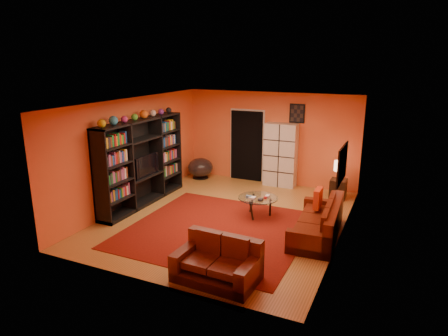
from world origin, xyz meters
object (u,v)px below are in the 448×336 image
at_px(storage_cabinet, 281,155).
at_px(table_lamp, 340,167).
at_px(entertainment_unit, 142,162).
at_px(sofa, 321,223).
at_px(tv, 144,165).
at_px(side_table, 338,189).
at_px(coffee_table, 258,199).
at_px(loveseat, 219,262).
at_px(bowl_chair, 200,168).

distance_m(storage_cabinet, table_lamp, 1.74).
height_order(entertainment_unit, sofa, entertainment_unit).
xyz_separation_m(entertainment_unit, tv, (0.05, 0.01, -0.07)).
bearing_deg(side_table, storage_cabinet, 166.16).
xyz_separation_m(entertainment_unit, coffee_table, (2.89, 0.36, -0.64)).
bearing_deg(tv, coffee_table, -83.00).
bearing_deg(storage_cabinet, loveseat, -83.64).
relative_size(tv, storage_cabinet, 0.51).
bearing_deg(storage_cabinet, tv, -132.79).
distance_m(sofa, loveseat, 2.59).
xyz_separation_m(sofa, loveseat, (-1.19, -2.30, 0.00)).
bearing_deg(storage_cabinet, side_table, -13.59).
distance_m(sofa, bowl_chair, 4.89).
distance_m(entertainment_unit, table_lamp, 4.96).
height_order(sofa, storage_cabinet, storage_cabinet).
xyz_separation_m(entertainment_unit, table_lamp, (4.34, 2.38, -0.20)).
relative_size(tv, table_lamp, 1.85).
distance_m(tv, bowl_chair, 2.59).
height_order(tv, coffee_table, tv).
xyz_separation_m(entertainment_unit, storage_cabinet, (2.66, 2.80, -0.16)).
distance_m(tv, storage_cabinet, 3.82).
bearing_deg(table_lamp, side_table, 0.00).
height_order(bowl_chair, table_lamp, table_lamp).
height_order(coffee_table, storage_cabinet, storage_cabinet).
xyz_separation_m(bowl_chair, table_lamp, (4.07, -0.12, 0.52)).
height_order(bowl_chair, side_table, bowl_chair).
relative_size(tv, loveseat, 0.66).
xyz_separation_m(storage_cabinet, side_table, (1.69, -0.42, -0.64)).
bearing_deg(loveseat, table_lamp, -10.73).
relative_size(sofa, table_lamp, 4.29).
xyz_separation_m(storage_cabinet, bowl_chair, (-2.38, -0.30, -0.56)).
distance_m(tv, side_table, 4.96).
bearing_deg(bowl_chair, sofa, -32.37).
distance_m(tv, sofa, 4.42).
height_order(entertainment_unit, tv, entertainment_unit).
distance_m(storage_cabinet, side_table, 1.85).
distance_m(loveseat, side_table, 4.94).
bearing_deg(side_table, entertainment_unit, -151.24).
relative_size(storage_cabinet, bowl_chair, 2.36).
relative_size(tv, coffee_table, 1.00).
bearing_deg(storage_cabinet, table_lamp, -13.59).
bearing_deg(tv, side_table, -61.02).
xyz_separation_m(coffee_table, side_table, (1.46, 2.03, -0.16)).
bearing_deg(tv, loveseat, -127.49).
height_order(entertainment_unit, side_table, entertainment_unit).
relative_size(coffee_table, side_table, 1.80).
bearing_deg(entertainment_unit, storage_cabinet, 46.49).
bearing_deg(bowl_chair, tv, -95.16).
distance_m(sofa, coffee_table, 1.60).
bearing_deg(tv, table_lamp, -61.02).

